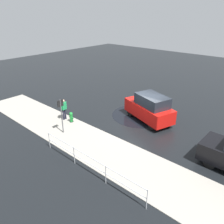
% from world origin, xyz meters
% --- Properties ---
extents(ground_plane, '(60.00, 60.00, 0.00)m').
position_xyz_m(ground_plane, '(0.00, 0.00, 0.00)').
color(ground_plane, black).
extents(kerb_strip, '(24.00, 3.20, 0.04)m').
position_xyz_m(kerb_strip, '(0.00, 4.20, 0.02)').
color(kerb_strip, gray).
rests_on(kerb_strip, ground).
extents(moving_hatchback, '(4.24, 2.89, 2.06)m').
position_xyz_m(moving_hatchback, '(-0.23, -0.83, 1.03)').
color(moving_hatchback, red).
rests_on(moving_hatchback, ground).
extents(fire_hydrant, '(0.42, 0.31, 0.80)m').
position_xyz_m(fire_hydrant, '(3.89, 3.13, 0.40)').
color(fire_hydrant, '#197A2D').
rests_on(fire_hydrant, ground).
extents(pedestrian, '(0.27, 0.57, 1.62)m').
position_xyz_m(pedestrian, '(4.60, 3.19, 0.96)').
color(pedestrian, '#1E8C4C').
rests_on(pedestrian, ground).
extents(metal_railing, '(6.82, 0.04, 1.05)m').
position_xyz_m(metal_railing, '(-1.12, 6.08, 0.73)').
color(metal_railing, '#B7BABF').
rests_on(metal_railing, ground).
extents(sign_post, '(0.07, 0.44, 2.40)m').
position_xyz_m(sign_post, '(3.08, 4.49, 1.58)').
color(sign_post, '#4C4C51').
rests_on(sign_post, ground).
extents(puddle_patch, '(4.30, 4.30, 0.01)m').
position_xyz_m(puddle_patch, '(0.81, -1.14, 0.00)').
color(puddle_patch, black).
rests_on(puddle_patch, ground).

